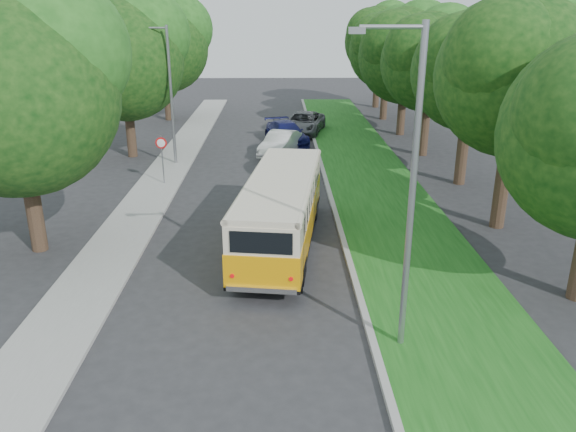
{
  "coord_description": "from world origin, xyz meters",
  "views": [
    {
      "loc": [
        1.16,
        -14.92,
        8.16
      ],
      "look_at": [
        1.5,
        3.29,
        1.5
      ],
      "focal_mm": 35.0,
      "sensor_mm": 36.0,
      "label": 1
    }
  ],
  "objects_px": {
    "car_grey": "(303,123)",
    "car_blue": "(286,133)",
    "vintage_bus": "(281,212)",
    "lamppost_far": "(169,91)",
    "car_silver": "(282,163)",
    "lamppost_near": "(409,185)",
    "car_white": "(280,143)"
  },
  "relations": [
    {
      "from": "car_grey",
      "to": "car_blue",
      "type": "bearing_deg",
      "value": -98.0
    },
    {
      "from": "vintage_bus",
      "to": "car_blue",
      "type": "distance_m",
      "value": 17.17
    },
    {
      "from": "lamppost_far",
      "to": "car_silver",
      "type": "xyz_separation_m",
      "value": [
        6.1,
        -2.09,
        -3.48
      ]
    },
    {
      "from": "car_silver",
      "to": "car_grey",
      "type": "xyz_separation_m",
      "value": [
        1.59,
        10.55,
        0.11
      ]
    },
    {
      "from": "car_silver",
      "to": "car_blue",
      "type": "bearing_deg",
      "value": 83.73
    },
    {
      "from": "vintage_bus",
      "to": "car_grey",
      "type": "height_order",
      "value": "vintage_bus"
    },
    {
      "from": "lamppost_near",
      "to": "car_blue",
      "type": "bearing_deg",
      "value": 95.93
    },
    {
      "from": "car_white",
      "to": "car_blue",
      "type": "height_order",
      "value": "car_blue"
    },
    {
      "from": "lamppost_far",
      "to": "car_blue",
      "type": "distance_m",
      "value": 8.98
    },
    {
      "from": "car_white",
      "to": "car_blue",
      "type": "distance_m",
      "value": 3.1
    },
    {
      "from": "car_blue",
      "to": "lamppost_far",
      "type": "bearing_deg",
      "value": -157.27
    },
    {
      "from": "lamppost_near",
      "to": "lamppost_far",
      "type": "height_order",
      "value": "lamppost_near"
    },
    {
      "from": "lamppost_far",
      "to": "vintage_bus",
      "type": "relative_size",
      "value": 0.82
    },
    {
      "from": "lamppost_near",
      "to": "car_grey",
      "type": "xyz_separation_m",
      "value": [
        -1.21,
        26.96,
        -3.63
      ]
    },
    {
      "from": "car_blue",
      "to": "car_grey",
      "type": "xyz_separation_m",
      "value": [
        1.26,
        3.21,
        0.04
      ]
    },
    {
      "from": "lamppost_near",
      "to": "car_grey",
      "type": "height_order",
      "value": "lamppost_near"
    },
    {
      "from": "lamppost_near",
      "to": "lamppost_far",
      "type": "xyz_separation_m",
      "value": [
        -8.91,
        18.5,
        -0.25
      ]
    },
    {
      "from": "car_white",
      "to": "lamppost_near",
      "type": "bearing_deg",
      "value": -62.75
    },
    {
      "from": "vintage_bus",
      "to": "car_blue",
      "type": "relative_size",
      "value": 1.88
    },
    {
      "from": "lamppost_near",
      "to": "car_white",
      "type": "relative_size",
      "value": 1.88
    },
    {
      "from": "car_blue",
      "to": "car_white",
      "type": "bearing_deg",
      "value": -114.19
    },
    {
      "from": "car_white",
      "to": "car_grey",
      "type": "distance_m",
      "value": 6.5
    },
    {
      "from": "car_blue",
      "to": "car_grey",
      "type": "relative_size",
      "value": 0.9
    },
    {
      "from": "vintage_bus",
      "to": "car_blue",
      "type": "height_order",
      "value": "vintage_bus"
    },
    {
      "from": "lamppost_far",
      "to": "car_white",
      "type": "distance_m",
      "value": 7.26
    },
    {
      "from": "car_silver",
      "to": "car_grey",
      "type": "height_order",
      "value": "car_grey"
    },
    {
      "from": "car_grey",
      "to": "car_white",
      "type": "bearing_deg",
      "value": -91.51
    },
    {
      "from": "lamppost_near",
      "to": "car_blue",
      "type": "height_order",
      "value": "lamppost_near"
    },
    {
      "from": "lamppost_far",
      "to": "car_grey",
      "type": "height_order",
      "value": "lamppost_far"
    },
    {
      "from": "vintage_bus",
      "to": "car_white",
      "type": "distance_m",
      "value": 14.1
    },
    {
      "from": "car_blue",
      "to": "car_silver",
      "type": "bearing_deg",
      "value": -109.08
    },
    {
      "from": "car_silver",
      "to": "lamppost_far",
      "type": "bearing_deg",
      "value": 157.45
    }
  ]
}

